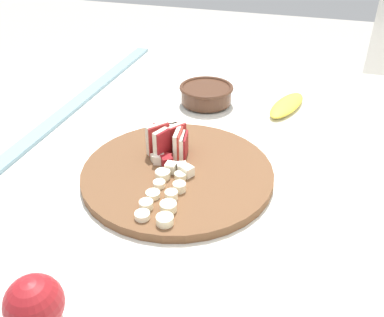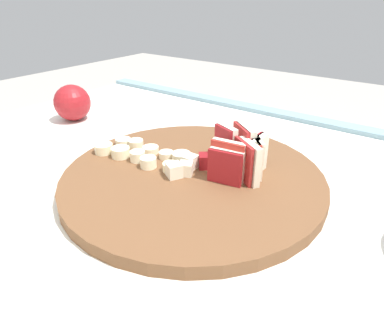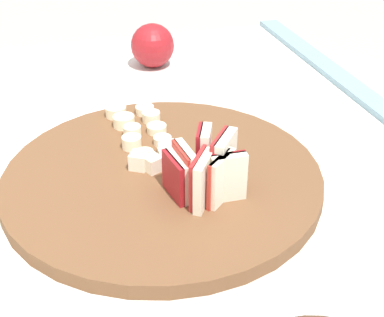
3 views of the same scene
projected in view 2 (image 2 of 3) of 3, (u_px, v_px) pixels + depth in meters
cutting_board at (193, 178)px, 0.50m from camera, size 0.38×0.38×0.02m
apple_wedge_fan at (239, 156)px, 0.48m from camera, size 0.09×0.09×0.07m
apple_dice_pile at (202, 164)px, 0.50m from camera, size 0.08×0.10×0.02m
banana_slice_rows at (141, 153)px, 0.54m from camera, size 0.16×0.08×0.02m
whole_apple at (72, 103)px, 0.74m from camera, size 0.08×0.08×0.08m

